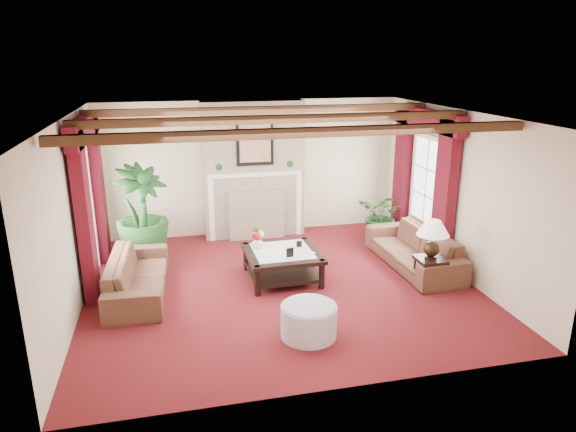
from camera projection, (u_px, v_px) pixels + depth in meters
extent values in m
plane|color=#4B0D14|center=(281.00, 286.00, 8.21)|extent=(6.00, 6.00, 0.00)
plane|color=white|center=(280.00, 115.00, 7.41)|extent=(6.00, 6.00, 0.00)
cube|color=beige|center=(252.00, 168.00, 10.37)|extent=(6.00, 0.02, 2.70)
cube|color=beige|center=(71.00, 218.00, 7.17)|extent=(0.02, 5.50, 2.70)
cube|color=beige|center=(458.00, 193.00, 8.45)|extent=(0.02, 5.50, 2.70)
imported|color=#370F17|center=(137.00, 269.00, 7.84)|extent=(2.15, 0.81, 0.82)
imported|color=#370F17|center=(414.00, 243.00, 8.86)|extent=(2.25, 0.80, 0.86)
imported|color=black|center=(143.00, 233.00, 9.23)|extent=(2.61, 2.63, 0.96)
imported|color=black|center=(382.00, 221.00, 10.18)|extent=(1.87, 1.87, 0.78)
cylinder|color=#9892A5|center=(309.00, 321.00, 6.68)|extent=(0.74, 0.74, 0.43)
imported|color=silver|center=(257.00, 242.00, 8.44)|extent=(0.32, 0.32, 0.19)
imported|color=black|center=(299.00, 246.00, 8.11)|extent=(0.25, 0.23, 0.31)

